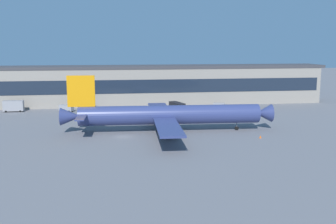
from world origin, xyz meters
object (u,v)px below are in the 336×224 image
object	(u,v)px
fuel_truck	(177,106)
belt_loader	(207,108)
catering_truck	(13,106)
crew_van	(66,108)
pushback_tractor	(90,107)
traffic_cone_0	(260,137)
airliner	(167,115)
follow_me_car	(219,105)

from	to	relation	value
fuel_truck	belt_loader	xyz separation A→B (m)	(11.62, -0.06, -0.73)
belt_loader	catering_truck	xyz separation A→B (m)	(-71.88, 7.69, 1.14)
crew_van	belt_loader	xyz separation A→B (m)	(52.49, -5.07, -0.31)
catering_truck	pushback_tractor	xyz separation A→B (m)	(27.81, 0.23, -1.24)
fuel_truck	pushback_tractor	xyz separation A→B (m)	(-32.45, 7.86, -0.83)
fuel_truck	belt_loader	distance (m)	11.65
catering_truck	pushback_tractor	world-z (taller)	catering_truck
traffic_cone_0	catering_truck	bearing A→B (deg)	144.32
crew_van	pushback_tractor	distance (m)	8.90
airliner	crew_van	size ratio (longest dim) A/B	10.71
follow_me_car	pushback_tractor	distance (m)	50.53
belt_loader	catering_truck	size ratio (longest dim) A/B	0.92
fuel_truck	crew_van	distance (m)	41.18
airliner	traffic_cone_0	bearing A→B (deg)	-26.37
airliner	belt_loader	size ratio (longest dim) A/B	9.07
airliner	crew_van	bearing A→B (deg)	129.04
traffic_cone_0	fuel_truck	bearing A→B (deg)	107.63
pushback_tractor	crew_van	bearing A→B (deg)	-161.30
crew_van	traffic_cone_0	bearing A→B (deg)	-42.66
follow_me_car	catering_truck	distance (m)	78.33
follow_me_car	airliner	bearing A→B (deg)	-123.30
fuel_truck	pushback_tractor	world-z (taller)	fuel_truck
pushback_tractor	traffic_cone_0	bearing A→B (deg)	-48.91
crew_van	pushback_tractor	xyz separation A→B (m)	(8.42, 2.85, -0.41)
catering_truck	traffic_cone_0	world-z (taller)	catering_truck
belt_loader	traffic_cone_0	world-z (taller)	belt_loader
belt_loader	traffic_cone_0	xyz separation A→B (m)	(3.06, -46.12, -0.79)
airliner	follow_me_car	bearing A→B (deg)	56.70
follow_me_car	fuel_truck	xyz separation A→B (m)	(-18.05, -6.29, 0.79)
pushback_tractor	airliner	bearing A→B (deg)	-60.83
fuel_truck	catering_truck	xyz separation A→B (m)	(-60.26, 7.63, 0.41)
follow_me_car	traffic_cone_0	world-z (taller)	follow_me_car
fuel_truck	traffic_cone_0	xyz separation A→B (m)	(14.68, -46.19, -1.52)
fuel_truck	catering_truck	bearing A→B (deg)	172.78
follow_me_car	traffic_cone_0	distance (m)	52.59
pushback_tractor	traffic_cone_0	xyz separation A→B (m)	(47.13, -54.04, -0.69)
pushback_tractor	follow_me_car	bearing A→B (deg)	-1.78
airliner	fuel_truck	size ratio (longest dim) A/B	6.82
catering_truck	follow_me_car	bearing A→B (deg)	-0.98
airliner	traffic_cone_0	distance (m)	26.56
fuel_truck	traffic_cone_0	distance (m)	48.49
airliner	traffic_cone_0	size ratio (longest dim) A/B	83.15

